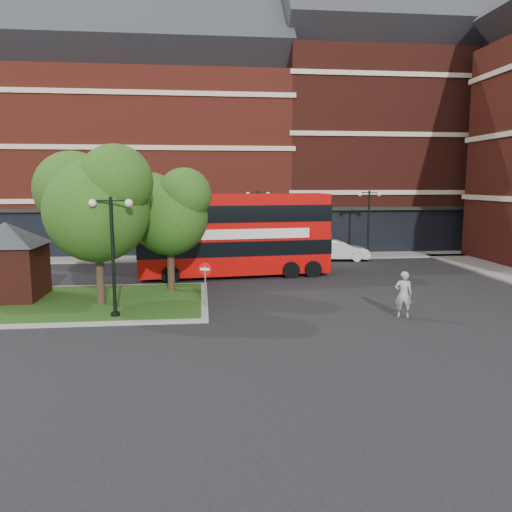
{
  "coord_description": "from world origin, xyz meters",
  "views": [
    {
      "loc": [
        -1.91,
        -20.18,
        5.55
      ],
      "look_at": [
        0.7,
        3.8,
        2.0
      ],
      "focal_mm": 35.0,
      "sensor_mm": 36.0,
      "label": 1
    }
  ],
  "objects": [
    {
      "name": "car_white",
      "position": [
        7.76,
        14.5,
        0.74
      ],
      "size": [
        4.62,
        2.03,
        1.48
      ],
      "primitive_type": "imported",
      "rotation": [
        0.0,
        0.0,
        1.46
      ],
      "color": "white",
      "rests_on": "ground"
    },
    {
      "name": "pavement_far",
      "position": [
        0.0,
        16.5,
        0.06
      ],
      "size": [
        44.0,
        3.0,
        0.12
      ],
      "primitive_type": "cube",
      "color": "slate",
      "rests_on": "ground"
    },
    {
      "name": "tree_island_west",
      "position": [
        -6.6,
        2.58,
        4.79
      ],
      "size": [
        5.4,
        4.71,
        7.21
      ],
      "color": "#2D2116",
      "rests_on": "ground"
    },
    {
      "name": "lamp_island",
      "position": [
        -5.5,
        0.2,
        2.83
      ],
      "size": [
        1.72,
        0.36,
        5.0
      ],
      "color": "black",
      "rests_on": "ground"
    },
    {
      "name": "lamp_far_right",
      "position": [
        10.0,
        14.5,
        2.83
      ],
      "size": [
        1.72,
        0.36,
        5.0
      ],
      "color": "black",
      "rests_on": "ground"
    },
    {
      "name": "woman",
      "position": [
        6.34,
        -0.79,
        0.97
      ],
      "size": [
        0.81,
        0.64,
        1.95
      ],
      "primitive_type": "imported",
      "rotation": [
        0.0,
        0.0,
        2.88
      ],
      "color": "gray",
      "rests_on": "ground"
    },
    {
      "name": "terrace_far_right",
      "position": [
        14.0,
        24.0,
        8.0
      ],
      "size": [
        18.0,
        12.0,
        16.0
      ],
      "primitive_type": "cube",
      "color": "#471911",
      "rests_on": "ground"
    },
    {
      "name": "bus",
      "position": [
        -0.02,
        9.19,
        2.82
      ],
      "size": [
        11.47,
        3.73,
        4.3
      ],
      "rotation": [
        0.0,
        0.0,
        0.11
      ],
      "color": "#B20907",
      "rests_on": "ground"
    },
    {
      "name": "kiosk",
      "position": [
        -11.0,
        4.0,
        2.32
      ],
      "size": [
        6.51,
        6.51,
        3.6
      ],
      "color": "#471911",
      "rests_on": "traffic_island"
    },
    {
      "name": "tree_island_east",
      "position": [
        -3.58,
        5.06,
        4.24
      ],
      "size": [
        4.46,
        3.9,
        6.29
      ],
      "color": "#2D2116",
      "rests_on": "ground"
    },
    {
      "name": "no_entry_sign",
      "position": [
        -1.8,
        1.5,
        1.49
      ],
      "size": [
        0.57,
        0.17,
        2.08
      ],
      "rotation": [
        0.0,
        0.0,
        -0.22
      ],
      "color": "slate",
      "rests_on": "ground"
    },
    {
      "name": "lamp_far_left",
      "position": [
        2.0,
        14.5,
        2.83
      ],
      "size": [
        1.72,
        0.36,
        5.0
      ],
      "color": "black",
      "rests_on": "ground"
    },
    {
      "name": "ground",
      "position": [
        0.0,
        0.0,
        0.0
      ],
      "size": [
        120.0,
        120.0,
        0.0
      ],
      "primitive_type": "plane",
      "color": "black",
      "rests_on": "ground"
    },
    {
      "name": "car_silver",
      "position": [
        0.48,
        14.5,
        0.74
      ],
      "size": [
        4.4,
        1.9,
        1.48
      ],
      "primitive_type": "imported",
      "rotation": [
        0.0,
        0.0,
        1.61
      ],
      "color": "#9FA0A5",
      "rests_on": "ground"
    },
    {
      "name": "terrace_far_left",
      "position": [
        -8.0,
        24.0,
        7.0
      ],
      "size": [
        26.0,
        12.0,
        14.0
      ],
      "primitive_type": "cube",
      "color": "maroon",
      "rests_on": "ground"
    },
    {
      "name": "traffic_island",
      "position": [
        -8.0,
        3.0,
        0.07
      ],
      "size": [
        12.6,
        7.6,
        0.15
      ],
      "color": "gray",
      "rests_on": "ground"
    }
  ]
}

